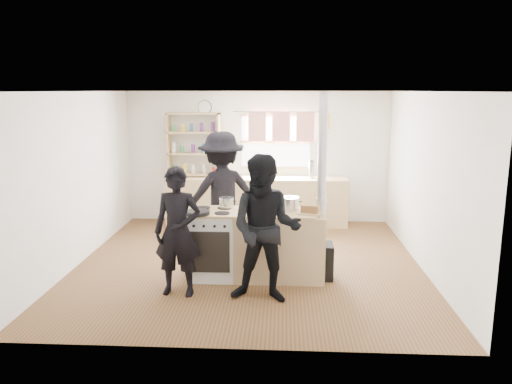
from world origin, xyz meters
TOP-DOWN VIEW (x-y plane):
  - ground at (0.00, 0.00)m, footprint 5.00×5.00m
  - back_counter at (0.00, 2.22)m, footprint 3.40×0.55m
  - shelving_unit at (-1.20, 2.34)m, footprint 1.00×0.28m
  - thermos at (1.02, 2.22)m, footprint 0.10×0.10m
  - cooking_island at (0.14, -0.55)m, footprint 1.97×0.64m
  - skillet_greens at (-0.61, -0.77)m, footprint 0.41×0.41m
  - roast_tray at (0.18, -0.52)m, footprint 0.39×0.34m
  - stockpot_stove at (-0.28, -0.37)m, footprint 0.20×0.20m
  - stockpot_counter at (0.59, -0.44)m, footprint 0.26×0.26m
  - bread_board at (0.84, -0.66)m, footprint 0.32×0.27m
  - flue_heater at (1.00, -0.52)m, footprint 0.35×0.35m
  - person_near_left at (-0.80, -1.16)m, footprint 0.62×0.44m
  - person_near_right at (0.29, -1.31)m, footprint 0.95×0.78m
  - person_far at (-0.44, 0.39)m, footprint 1.41×1.12m

SIDE VIEW (x-z plane):
  - ground at x=0.00m, z-range -0.01..0.00m
  - back_counter at x=0.00m, z-range 0.00..0.90m
  - cooking_island at x=0.14m, z-range 0.00..0.93m
  - flue_heater at x=1.00m, z-range -0.60..1.90m
  - person_near_left at x=-0.80m, z-range 0.00..1.62m
  - person_near_right at x=0.29m, z-range 0.00..1.79m
  - person_far at x=-0.44m, z-range 0.00..1.91m
  - skillet_greens at x=-0.61m, z-range 0.93..0.98m
  - roast_tray at x=0.18m, z-range 0.93..1.01m
  - bread_board at x=0.84m, z-range 0.92..1.04m
  - stockpot_stove at x=-0.28m, z-range 0.92..1.09m
  - stockpot_counter at x=0.59m, z-range 0.92..1.12m
  - thermos at x=1.02m, z-range 0.90..1.21m
  - shelving_unit at x=-1.20m, z-range 0.91..2.11m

